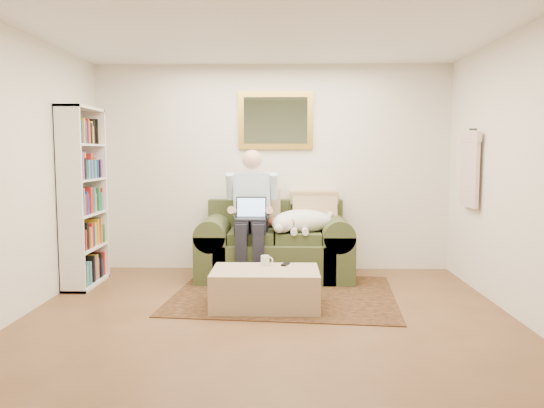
{
  "coord_description": "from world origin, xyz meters",
  "views": [
    {
      "loc": [
        0.14,
        -4.26,
        1.5
      ],
      "look_at": [
        0.02,
        1.36,
        0.95
      ],
      "focal_mm": 35.0,
      "sensor_mm": 36.0,
      "label": 1
    }
  ],
  "objects_px": {
    "laptop": "(251,213)",
    "ottoman": "(265,288)",
    "seated_man": "(251,216)",
    "sofa": "(275,252)",
    "sleeping_dog": "(303,221)",
    "bookshelf": "(83,197)",
    "coffee_mug": "(265,260)"
  },
  "relations": [
    {
      "from": "laptop",
      "to": "sleeping_dog",
      "type": "xyz_separation_m",
      "value": [
        0.6,
        0.15,
        -0.11
      ]
    },
    {
      "from": "sofa",
      "to": "bookshelf",
      "type": "xyz_separation_m",
      "value": [
        -2.14,
        -0.41,
        0.69
      ]
    },
    {
      "from": "laptop",
      "to": "coffee_mug",
      "type": "relative_size",
      "value": 3.53
    },
    {
      "from": "seated_man",
      "to": "laptop",
      "type": "xyz_separation_m",
      "value": [
        0.0,
        -0.07,
        0.04
      ]
    },
    {
      "from": "laptop",
      "to": "ottoman",
      "type": "xyz_separation_m",
      "value": [
        0.2,
        -1.01,
        -0.61
      ]
    },
    {
      "from": "seated_man",
      "to": "sleeping_dog",
      "type": "height_order",
      "value": "seated_man"
    },
    {
      "from": "seated_man",
      "to": "sofa",
      "type": "bearing_deg",
      "value": 31.45
    },
    {
      "from": "ottoman",
      "to": "coffee_mug",
      "type": "height_order",
      "value": "coffee_mug"
    },
    {
      "from": "ottoman",
      "to": "sofa",
      "type": "bearing_deg",
      "value": 86.66
    },
    {
      "from": "ottoman",
      "to": "bookshelf",
      "type": "bearing_deg",
      "value": 157.8
    },
    {
      "from": "seated_man",
      "to": "sleeping_dog",
      "type": "distance_m",
      "value": 0.61
    },
    {
      "from": "bookshelf",
      "to": "ottoman",
      "type": "bearing_deg",
      "value": -22.2
    },
    {
      "from": "seated_man",
      "to": "bookshelf",
      "type": "distance_m",
      "value": 1.9
    },
    {
      "from": "bookshelf",
      "to": "sleeping_dog",
      "type": "bearing_deg",
      "value": 7.28
    },
    {
      "from": "sleeping_dog",
      "to": "bookshelf",
      "type": "distance_m",
      "value": 2.51
    },
    {
      "from": "sofa",
      "to": "ottoman",
      "type": "relative_size",
      "value": 1.77
    },
    {
      "from": "sofa",
      "to": "laptop",
      "type": "relative_size",
      "value": 5.15
    },
    {
      "from": "ottoman",
      "to": "sleeping_dog",
      "type": "bearing_deg",
      "value": 71.01
    },
    {
      "from": "laptop",
      "to": "coffee_mug",
      "type": "xyz_separation_m",
      "value": [
        0.19,
        -0.83,
        -0.38
      ]
    },
    {
      "from": "sofa",
      "to": "bookshelf",
      "type": "relative_size",
      "value": 0.91
    },
    {
      "from": "laptop",
      "to": "sleeping_dog",
      "type": "bearing_deg",
      "value": 13.64
    },
    {
      "from": "seated_man",
      "to": "sleeping_dog",
      "type": "bearing_deg",
      "value": 7.13
    },
    {
      "from": "sleeping_dog",
      "to": "bookshelf",
      "type": "height_order",
      "value": "bookshelf"
    },
    {
      "from": "sleeping_dog",
      "to": "bookshelf",
      "type": "bearing_deg",
      "value": -172.72
    },
    {
      "from": "laptop",
      "to": "coffee_mug",
      "type": "height_order",
      "value": "laptop"
    },
    {
      "from": "laptop",
      "to": "ottoman",
      "type": "bearing_deg",
      "value": -78.88
    },
    {
      "from": "ottoman",
      "to": "seated_man",
      "type": "bearing_deg",
      "value": 100.42
    },
    {
      "from": "sleeping_dog",
      "to": "bookshelf",
      "type": "xyz_separation_m",
      "value": [
        -2.47,
        -0.32,
        0.3
      ]
    },
    {
      "from": "ottoman",
      "to": "coffee_mug",
      "type": "bearing_deg",
      "value": 92.56
    },
    {
      "from": "seated_man",
      "to": "ottoman",
      "type": "relative_size",
      "value": 1.49
    },
    {
      "from": "seated_man",
      "to": "coffee_mug",
      "type": "height_order",
      "value": "seated_man"
    },
    {
      "from": "laptop",
      "to": "bookshelf",
      "type": "relative_size",
      "value": 0.18
    }
  ]
}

